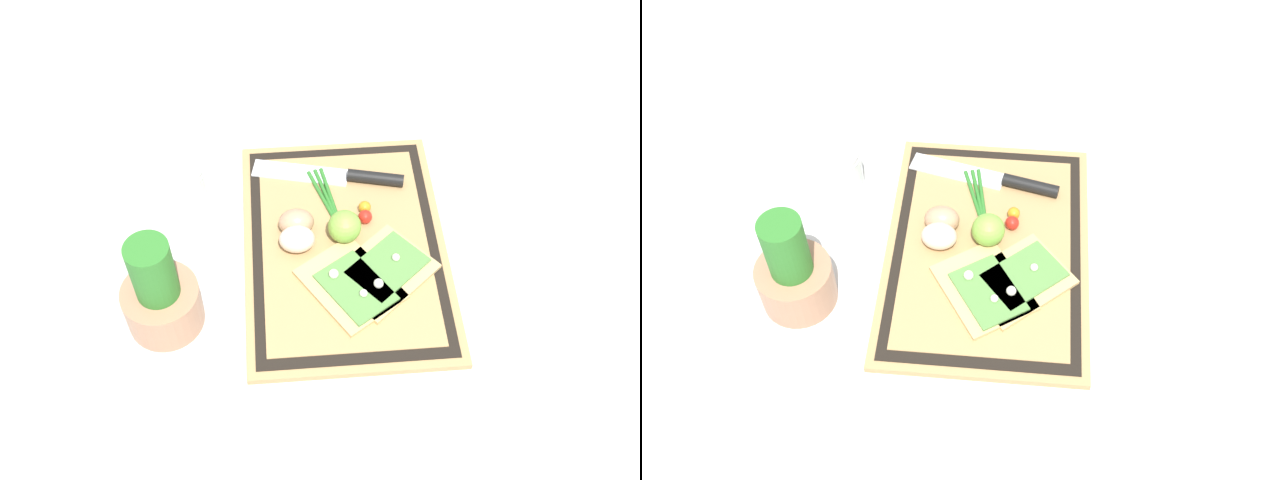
% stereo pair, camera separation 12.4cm
% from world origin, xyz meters
% --- Properties ---
extents(ground_plane, '(6.00, 6.00, 0.00)m').
position_xyz_m(ground_plane, '(0.00, 0.00, 0.00)').
color(ground_plane, silver).
extents(cutting_board, '(0.48, 0.34, 0.02)m').
position_xyz_m(cutting_board, '(0.00, 0.00, 0.01)').
color(cutting_board, tan).
rests_on(cutting_board, ground_plane).
extents(pizza_slice_near, '(0.19, 0.20, 0.02)m').
position_xyz_m(pizza_slice_near, '(-0.06, -0.06, 0.02)').
color(pizza_slice_near, tan).
rests_on(pizza_slice_near, cutting_board).
extents(pizza_slice_far, '(0.19, 0.18, 0.02)m').
position_xyz_m(pizza_slice_far, '(-0.09, -0.00, 0.02)').
color(pizza_slice_far, tan).
rests_on(pizza_slice_far, cutting_board).
extents(knife, '(0.09, 0.27, 0.02)m').
position_xyz_m(knife, '(0.14, -0.03, 0.02)').
color(knife, silver).
rests_on(knife, cutting_board).
extents(egg_brown, '(0.05, 0.06, 0.05)m').
position_xyz_m(egg_brown, '(0.04, 0.08, 0.04)').
color(egg_brown, tan).
rests_on(egg_brown, cutting_board).
extents(egg_pink, '(0.05, 0.06, 0.05)m').
position_xyz_m(egg_pink, '(-0.00, 0.08, 0.04)').
color(egg_pink, beige).
rests_on(egg_pink, cutting_board).
extents(lime, '(0.06, 0.06, 0.06)m').
position_xyz_m(lime, '(0.02, -0.00, 0.04)').
color(lime, '#7FB742').
rests_on(lime, cutting_board).
extents(cherry_tomato_red, '(0.02, 0.02, 0.02)m').
position_xyz_m(cherry_tomato_red, '(0.05, -0.04, 0.03)').
color(cherry_tomato_red, red).
rests_on(cherry_tomato_red, cutting_board).
extents(cherry_tomato_yellow, '(0.02, 0.02, 0.02)m').
position_xyz_m(cherry_tomato_yellow, '(0.07, -0.04, 0.03)').
color(cherry_tomato_yellow, orange).
rests_on(cherry_tomato_yellow, cutting_board).
extents(scallion_bunch, '(0.31, 0.11, 0.01)m').
position_xyz_m(scallion_bunch, '(0.01, -0.00, 0.02)').
color(scallion_bunch, '#2D7528').
rests_on(scallion_bunch, cutting_board).
extents(herb_pot, '(0.12, 0.12, 0.19)m').
position_xyz_m(herb_pot, '(-0.11, 0.29, 0.07)').
color(herb_pot, '#AD7A5B').
rests_on(herb_pot, ground_plane).
extents(sauce_jar, '(0.08, 0.08, 0.09)m').
position_xyz_m(sauce_jar, '(0.13, 0.27, 0.04)').
color(sauce_jar, silver).
rests_on(sauce_jar, ground_plane).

